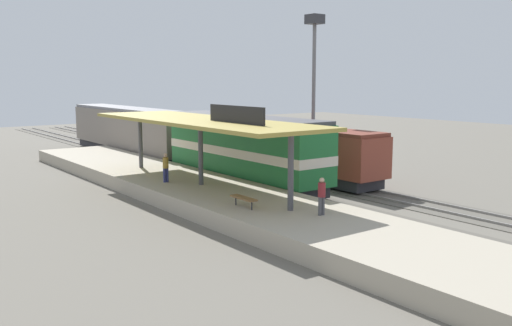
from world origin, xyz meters
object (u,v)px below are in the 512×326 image
platform_bench (244,198)px  light_mast (314,60)px  passenger_carriage_single (129,131)px  freight_car (310,152)px  locomotive (244,149)px  person_waiting (166,166)px  person_walking (322,194)px

platform_bench → light_mast: (13.80, 10.22, 7.05)m
passenger_carriage_single → freight_car: size_ratio=1.67×
locomotive → light_mast: size_ratio=1.23×
freight_car → locomotive: bearing=163.5°
freight_car → passenger_carriage_single: bearing=103.4°
passenger_carriage_single → person_waiting: 19.18m
platform_bench → person_waiting: size_ratio=0.99×
freight_car → person_waiting: (-10.46, 1.10, -0.12)m
light_mast → locomotive: bearing=-166.9°
passenger_carriage_single → person_walking: (-4.08, -29.73, -0.46)m
locomotive → person_walking: bearing=-109.2°
passenger_carriage_single → person_walking: passenger_carriage_single is taller
platform_bench → person_waiting: (0.14, 8.14, 0.51)m
platform_bench → freight_car: bearing=33.6°
freight_car → person_waiting: 10.52m
freight_car → person_waiting: bearing=174.0°
locomotive → passenger_carriage_single: locomotive is taller
platform_bench → light_mast: bearing=36.5°
locomotive → freight_car: 4.82m
platform_bench → locomotive: 10.38m
platform_bench → passenger_carriage_single: 27.09m
locomotive → light_mast: 10.00m
locomotive → passenger_carriage_single: size_ratio=0.72×
platform_bench → person_walking: bearing=-59.9°
platform_bench → passenger_carriage_single: (6.00, 26.40, 0.97)m
locomotive → freight_car: bearing=-16.5°
locomotive → freight_car: locomotive is taller
passenger_carriage_single → light_mast: size_ratio=1.71×
light_mast → person_waiting: (-13.66, -2.08, -6.54)m
platform_bench → light_mast: light_mast is taller
locomotive → light_mast: (7.80, 1.82, 5.99)m
platform_bench → person_walking: 3.87m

